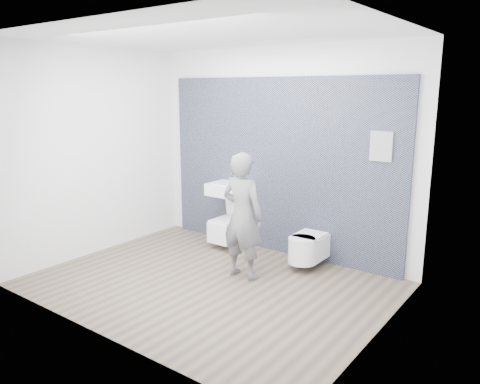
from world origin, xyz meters
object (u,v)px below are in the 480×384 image
Objects in this scene: visitor at (243,216)px; toilet_square at (228,228)px; washbasin at (229,189)px; toilet_rounded at (307,248)px.

toilet_square is at bearing -43.79° from visitor.
toilet_rounded is at bearing -4.04° from washbasin.
toilet_square is 1.32m from toilet_rounded.
washbasin is 0.58m from toilet_square.
toilet_square is (0.00, -0.04, -0.57)m from washbasin.
toilet_rounded is 1.00m from visitor.
washbasin is 0.83× the size of toilet_square.
washbasin is 1.17m from visitor.
washbasin is 0.93× the size of toilet_rounded.
toilet_rounded is at bearing -2.52° from toilet_square.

